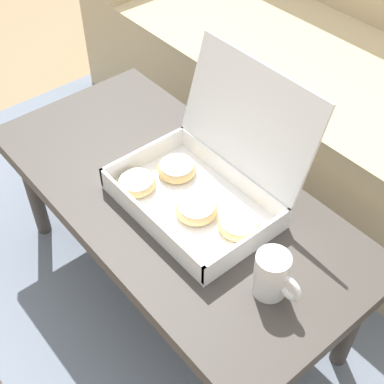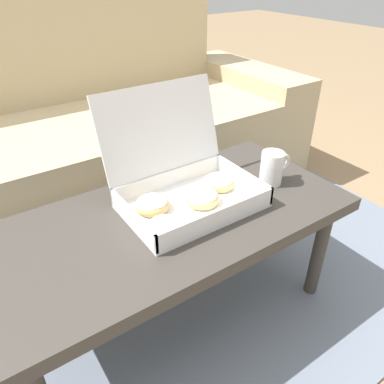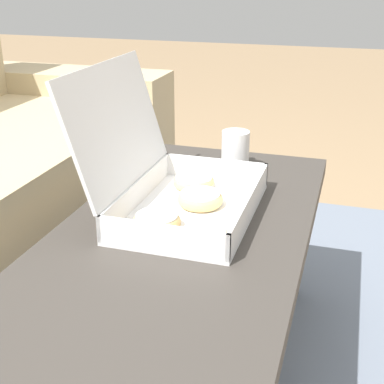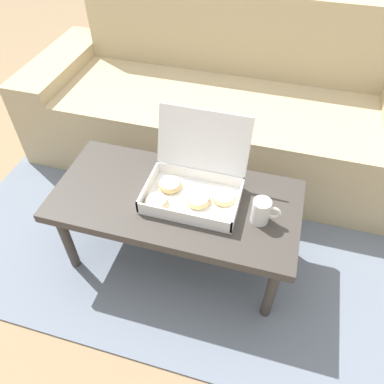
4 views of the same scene
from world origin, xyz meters
TOP-DOWN VIEW (x-y plane):
  - ground_plane at (0.00, 0.00)m, footprint 12.00×12.00m
  - area_rug at (0.00, 0.30)m, footprint 2.30×1.75m
  - couch at (0.00, 0.80)m, footprint 2.18×0.81m
  - coffee_table at (0.00, -0.04)m, footprint 1.03×0.50m
  - pastry_box at (0.06, -0.00)m, footprint 0.38×0.33m
  - coffee_mug at (0.36, -0.07)m, footprint 0.11×0.07m

SIDE VIEW (x-z plane):
  - ground_plane at x=0.00m, z-range 0.00..0.00m
  - area_rug at x=0.00m, z-range 0.00..0.01m
  - couch at x=0.00m, z-range -0.15..0.75m
  - coffee_table at x=0.00m, z-range 0.16..0.58m
  - coffee_mug at x=0.36m, z-range 0.42..0.52m
  - pastry_box at x=0.06m, z-range 0.32..0.63m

